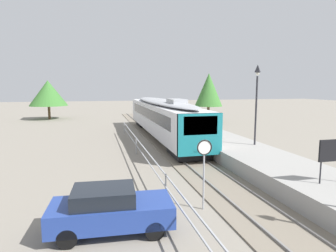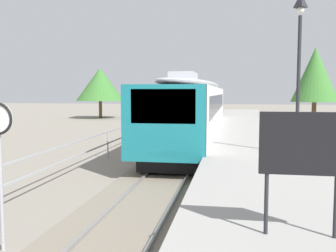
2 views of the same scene
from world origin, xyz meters
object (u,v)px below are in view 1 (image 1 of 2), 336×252
Objects in this scene: platform_lamp_mid_platform at (257,90)px; parked_hatchback_blue at (110,209)px; platform_notice_board at (332,152)px; speed_limit_sign at (204,157)px; commuter_train at (162,115)px.

parked_hatchback_blue is at bearing -141.66° from platform_lamp_mid_platform.
parked_hatchback_blue is (-8.87, -0.19, -1.40)m from platform_notice_board.
speed_limit_sign reaches higher than platform_notice_board.
platform_lamp_mid_platform is 2.97× the size of platform_notice_board.
platform_notice_board is (-1.17, -7.75, -2.44)m from platform_lamp_mid_platform.
commuter_train is 16.29m from speed_limit_sign.
platform_notice_board is at bearing 1.24° from parked_hatchback_blue.
speed_limit_sign is 3.98m from parked_hatchback_blue.
commuter_train is at bearing 82.91° from speed_limit_sign.
commuter_train is 11.66× the size of platform_notice_board.
speed_limit_sign is 0.68× the size of parked_hatchback_blue.
speed_limit_sign is at bearing -132.26° from platform_lamp_mid_platform.
commuter_train is at bearing 71.67° from parked_hatchback_blue.
commuter_train is at bearing 100.77° from platform_notice_board.
speed_limit_sign is (-2.01, -16.17, -0.03)m from commuter_train.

